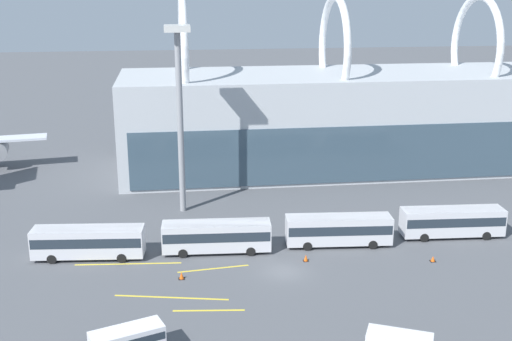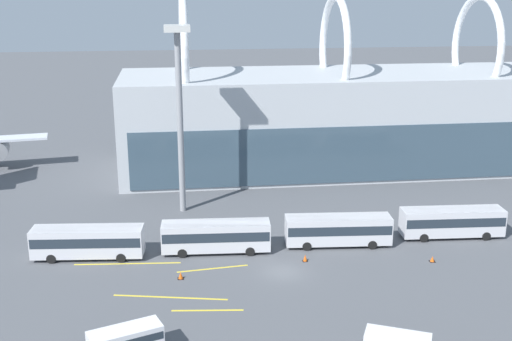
% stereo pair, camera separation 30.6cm
% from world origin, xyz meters
% --- Properties ---
extents(ground_plane, '(440.00, 440.00, 0.00)m').
position_xyz_m(ground_plane, '(0.00, 0.00, 0.00)').
color(ground_plane, '#515459').
extents(airliner_at_gate_far, '(33.67, 36.79, 12.85)m').
position_xyz_m(airliner_at_gate_far, '(12.22, 49.75, 4.59)').
color(airliner_at_gate_far, silver).
rests_on(airliner_at_gate_far, ground_plane).
extents(shuttle_bus_0, '(11.84, 3.83, 3.37)m').
position_xyz_m(shuttle_bus_0, '(-19.91, 6.07, 1.97)').
color(shuttle_bus_0, silver).
rests_on(shuttle_bus_0, ground_plane).
extents(shuttle_bus_1, '(11.78, 3.47, 3.37)m').
position_xyz_m(shuttle_bus_1, '(-6.39, 5.87, 1.97)').
color(shuttle_bus_1, silver).
rests_on(shuttle_bus_1, ground_plane).
extents(shuttle_bus_2, '(11.81, 3.62, 3.37)m').
position_xyz_m(shuttle_bus_2, '(7.13, 5.97, 1.97)').
color(shuttle_bus_2, silver).
rests_on(shuttle_bus_2, ground_plane).
extents(shuttle_bus_3, '(11.77, 3.42, 3.37)m').
position_xyz_m(shuttle_bus_3, '(20.65, 6.69, 1.97)').
color(shuttle_bus_3, silver).
rests_on(shuttle_bus_3, ground_plane).
extents(service_van_foreground, '(6.05, 3.91, 2.41)m').
position_xyz_m(service_van_foreground, '(-14.76, -13.40, 1.42)').
color(service_van_foreground, silver).
rests_on(service_van_foreground, ground_plane).
extents(floodlight_mast, '(3.08, 3.08, 23.26)m').
position_xyz_m(floodlight_mast, '(-9.70, 19.53, 15.41)').
color(floodlight_mast, gray).
rests_on(floodlight_mast, ground_plane).
extents(lane_stripe_1, '(10.99, 1.18, 0.01)m').
position_xyz_m(lane_stripe_1, '(-15.77, 4.00, 0.00)').
color(lane_stripe_1, yellow).
rests_on(lane_stripe_1, ground_plane).
extents(lane_stripe_2, '(7.35, 1.03, 0.01)m').
position_xyz_m(lane_stripe_2, '(-7.05, 1.67, 0.00)').
color(lane_stripe_2, yellow).
rests_on(lane_stripe_2, ground_plane).
extents(lane_stripe_3, '(10.57, 2.50, 0.01)m').
position_xyz_m(lane_stripe_3, '(-11.35, -4.03, 0.00)').
color(lane_stripe_3, yellow).
rests_on(lane_stripe_3, ground_plane).
extents(lane_stripe_4, '(6.42, 0.94, 0.01)m').
position_xyz_m(lane_stripe_4, '(-8.06, -6.93, 0.00)').
color(lane_stripe_4, yellow).
rests_on(lane_stripe_4, ground_plane).
extents(traffic_cone_0, '(0.56, 0.56, 0.73)m').
position_xyz_m(traffic_cone_0, '(2.71, 2.28, 0.36)').
color(traffic_cone_0, black).
rests_on(traffic_cone_0, ground_plane).
extents(traffic_cone_1, '(0.62, 0.62, 0.71)m').
position_xyz_m(traffic_cone_1, '(-10.32, -0.22, 0.35)').
color(traffic_cone_1, black).
rests_on(traffic_cone_1, ground_plane).
extents(traffic_cone_2, '(0.60, 0.60, 0.59)m').
position_xyz_m(traffic_cone_2, '(15.91, 0.45, 0.29)').
color(traffic_cone_2, black).
rests_on(traffic_cone_2, ground_plane).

